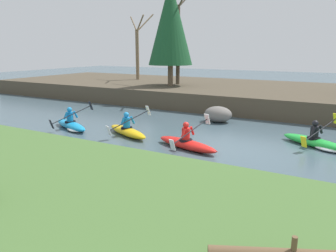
# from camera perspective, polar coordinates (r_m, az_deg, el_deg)

# --- Properties ---
(ground_plane) EXTENTS (90.00, 90.00, 0.00)m
(ground_plane) POSITION_cam_1_polar(r_m,az_deg,el_deg) (12.40, 11.74, -3.83)
(ground_plane) COLOR #425660
(riverbank_near) EXTENTS (44.00, 6.23, 0.65)m
(riverbank_near) POSITION_cam_1_polar(r_m,az_deg,el_deg) (6.68, -6.54, -16.05)
(riverbank_near) COLOR #476B33
(riverbank_near) RESTS_ON ground
(riverbank_far) EXTENTS (44.00, 10.63, 1.09)m
(riverbank_far) POSITION_cam_1_polar(r_m,az_deg,el_deg) (22.59, 20.18, 4.73)
(riverbank_far) COLOR #4C4233
(riverbank_far) RESTS_ON ground
(conifer_tree_far_left) EXTENTS (3.00, 3.00, 7.02)m
(conifer_tree_far_left) POSITION_cam_1_polar(r_m,az_deg,el_deg) (22.95, 0.43, 17.57)
(conifer_tree_far_left) COLOR brown
(conifer_tree_far_left) RESTS_ON riverbank_far
(bare_tree_upstream) EXTENTS (2.97, 2.94, 5.34)m
(bare_tree_upstream) POSITION_cam_1_polar(r_m,az_deg,el_deg) (27.74, -5.28, 13.27)
(bare_tree_upstream) COLOR #7A664C
(bare_tree_upstream) RESTS_ON riverbank_far
(bare_tree_mid_upstream) EXTENTS (3.99, 3.94, 7.28)m
(bare_tree_mid_upstream) POSITION_cam_1_polar(r_m,az_deg,el_deg) (23.92, 1.90, 15.50)
(bare_tree_mid_upstream) COLOR brown
(bare_tree_mid_upstream) RESTS_ON riverbank_far
(kayaker_lead) EXTENTS (2.67, 1.94, 1.20)m
(kayaker_lead) POSITION_cam_1_polar(r_m,az_deg,el_deg) (13.41, 24.59, -2.60)
(kayaker_lead) COLOR green
(kayaker_lead) RESTS_ON ground
(kayaker_middle) EXTENTS (2.77, 2.04, 1.20)m
(kayaker_middle) POSITION_cam_1_polar(r_m,az_deg,el_deg) (12.04, 3.36, -2.98)
(kayaker_middle) COLOR red
(kayaker_middle) RESTS_ON ground
(kayaker_trailing) EXTENTS (2.71, 1.96, 1.20)m
(kayaker_trailing) POSITION_cam_1_polar(r_m,az_deg,el_deg) (13.95, -7.05, -0.78)
(kayaker_trailing) COLOR yellow
(kayaker_trailing) RESTS_ON ground
(kayaker_far_back) EXTENTS (2.73, 1.99, 1.20)m
(kayaker_far_back) POSITION_cam_1_polar(r_m,az_deg,el_deg) (15.58, -16.39, 0.17)
(kayaker_far_back) COLOR #1993D6
(kayaker_far_back) RESTS_ON ground
(boulder_midstream) EXTENTS (1.41, 1.10, 0.79)m
(boulder_midstream) POSITION_cam_1_polar(r_m,az_deg,el_deg) (16.59, 8.71, 2.04)
(boulder_midstream) COLOR slate
(boulder_midstream) RESTS_ON ground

